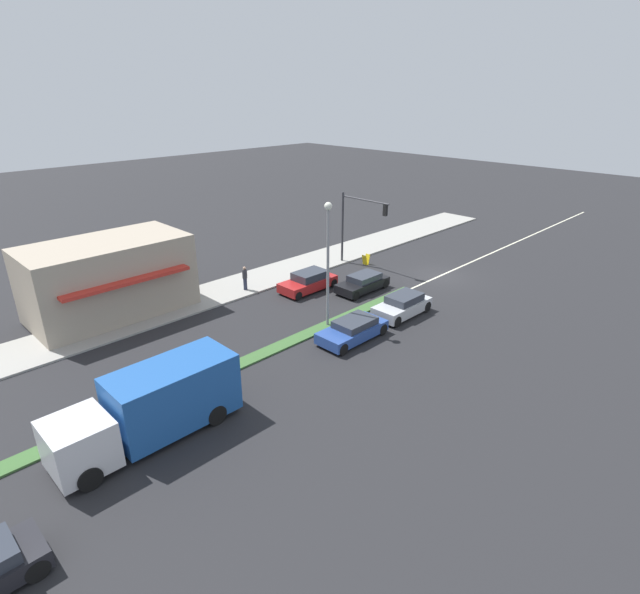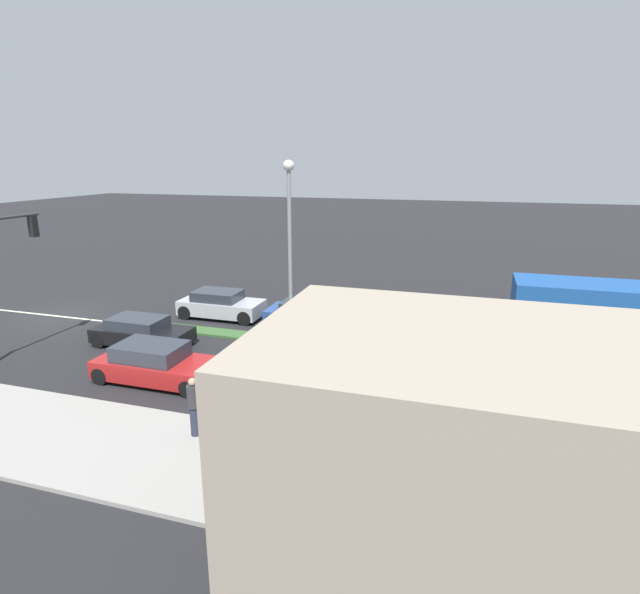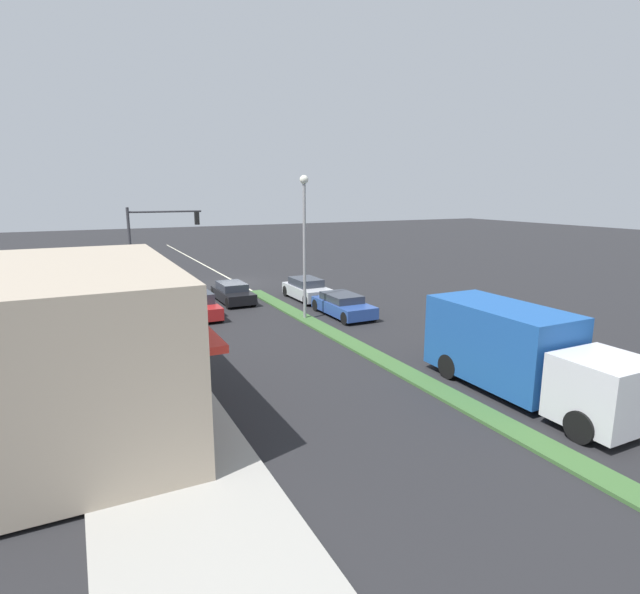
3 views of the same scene
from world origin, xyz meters
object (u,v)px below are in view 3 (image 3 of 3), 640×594
object	(u,v)px
pedestrian	(148,318)
delivery_truck	(520,352)
coupe_blue	(343,305)
traffic_signal_main	(153,236)
suv_black	(233,293)
hatchback_red	(197,305)
sedan_silver	(307,289)
street_lamp	(304,229)
warning_aframe_sign	(162,288)

from	to	relation	value
pedestrian	delivery_truck	world-z (taller)	delivery_truck
delivery_truck	coupe_blue	world-z (taller)	delivery_truck
traffic_signal_main	coupe_blue	distance (m)	13.15
traffic_signal_main	suv_black	bearing A→B (deg)	137.24
suv_black	traffic_signal_main	bearing A→B (deg)	-42.76
hatchback_red	sedan_silver	xyz separation A→B (m)	(-7.20, -1.26, 0.01)
suv_black	coupe_blue	distance (m)	7.44
delivery_truck	suv_black	world-z (taller)	delivery_truck
traffic_signal_main	suv_black	size ratio (longest dim) A/B	1.38
traffic_signal_main	suv_black	xyz separation A→B (m)	(-3.92, 3.63, -3.31)
delivery_truck	suv_black	distance (m)	18.57
street_lamp	hatchback_red	world-z (taller)	street_lamp
traffic_signal_main	delivery_truck	distance (m)	23.32
street_lamp	coupe_blue	size ratio (longest dim) A/B	1.73
pedestrian	warning_aframe_sign	bearing A→B (deg)	-102.27
hatchback_red	suv_black	xyz separation A→B (m)	(-2.80, -2.60, -0.05)
delivery_truck	warning_aframe_sign	bearing A→B (deg)	-70.64
street_lamp	pedestrian	world-z (taller)	street_lamp
street_lamp	pedestrian	size ratio (longest dim) A/B	4.34
delivery_truck	sedan_silver	size ratio (longest dim) A/B	1.86
street_lamp	suv_black	size ratio (longest dim) A/B	1.82
suv_black	warning_aframe_sign	bearing A→B (deg)	-51.87
delivery_truck	suv_black	xyz separation A→B (m)	(4.40, -18.02, -0.88)
hatchback_red	coupe_blue	bearing A→B (deg)	154.75
pedestrian	suv_black	world-z (taller)	pedestrian
traffic_signal_main	warning_aframe_sign	xyz separation A→B (m)	(-0.43, -0.83, -3.47)
hatchback_red	sedan_silver	distance (m)	7.31
traffic_signal_main	warning_aframe_sign	size ratio (longest dim) A/B	6.69
street_lamp	sedan_silver	size ratio (longest dim) A/B	1.82
warning_aframe_sign	sedan_silver	bearing A→B (deg)	143.75
coupe_blue	sedan_silver	world-z (taller)	sedan_silver
warning_aframe_sign	suv_black	size ratio (longest dim) A/B	0.21
pedestrian	warning_aframe_sign	distance (m)	10.61
delivery_truck	pedestrian	bearing A→B (deg)	-50.08
pedestrian	sedan_silver	distance (m)	11.13
traffic_signal_main	sedan_silver	xyz separation A→B (m)	(-8.32, 4.96, -3.25)
warning_aframe_sign	hatchback_red	bearing A→B (deg)	95.66
pedestrian	suv_black	xyz separation A→B (m)	(-5.75, -5.89, -0.43)
traffic_signal_main	street_lamp	bearing A→B (deg)	123.04
traffic_signal_main	street_lamp	size ratio (longest dim) A/B	0.76
street_lamp	sedan_silver	xyz separation A→B (m)	(-2.20, -4.45, -4.13)
coupe_blue	warning_aframe_sign	bearing A→B (deg)	-52.92
pedestrian	hatchback_red	size ratio (longest dim) A/B	0.40
pedestrian	delivery_truck	bearing A→B (deg)	129.92
street_lamp	suv_black	xyz separation A→B (m)	(2.20, -5.79, -4.19)
hatchback_red	suv_black	bearing A→B (deg)	-137.14
hatchback_red	coupe_blue	world-z (taller)	hatchback_red
pedestrian	warning_aframe_sign	size ratio (longest dim) A/B	2.03
traffic_signal_main	pedestrian	xyz separation A→B (m)	(1.83, 9.52, -2.88)
hatchback_red	suv_black	world-z (taller)	hatchback_red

